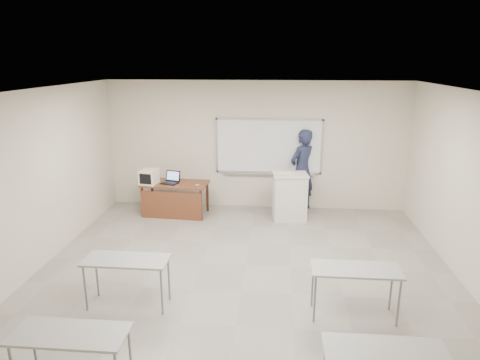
# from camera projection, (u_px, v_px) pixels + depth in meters

# --- Properties ---
(floor) EXTENTS (7.00, 8.00, 0.01)m
(floor) POSITION_uv_depth(u_px,v_px,m) (241.00, 292.00, 6.60)
(floor) COLOR gray
(floor) RESTS_ON ground
(whiteboard) EXTENTS (2.48, 0.10, 1.31)m
(whiteboard) POSITION_uv_depth(u_px,v_px,m) (269.00, 147.00, 9.97)
(whiteboard) COLOR white
(whiteboard) RESTS_ON floor
(student_desks) EXTENTS (4.40, 2.20, 0.73)m
(student_desks) POSITION_uv_depth(u_px,v_px,m) (232.00, 301.00, 5.12)
(student_desks) COLOR gray
(student_desks) RESTS_ON floor
(instructor_desk) EXTENTS (1.47, 0.74, 0.75)m
(instructor_desk) POSITION_uv_depth(u_px,v_px,m) (174.00, 193.00, 9.65)
(instructor_desk) COLOR brown
(instructor_desk) RESTS_ON floor
(podium) EXTENTS (0.75, 0.54, 1.05)m
(podium) POSITION_uv_depth(u_px,v_px,m) (290.00, 197.00, 9.45)
(podium) COLOR white
(podium) RESTS_ON floor
(crt_monitor) EXTENTS (0.36, 0.41, 0.34)m
(crt_monitor) POSITION_uv_depth(u_px,v_px,m) (149.00, 177.00, 9.59)
(crt_monitor) COLOR beige
(crt_monitor) RESTS_ON instructor_desk
(laptop) EXTENTS (0.35, 0.33, 0.26)m
(laptop) POSITION_uv_depth(u_px,v_px,m) (170.00, 180.00, 9.68)
(laptop) COLOR black
(laptop) RESTS_ON instructor_desk
(mouse) EXTENTS (0.11, 0.09, 0.04)m
(mouse) POSITION_uv_depth(u_px,v_px,m) (197.00, 185.00, 9.46)
(mouse) COLOR #A2A5A8
(mouse) RESTS_ON instructor_desk
(keyboard) EXTENTS (0.49, 0.20, 0.03)m
(keyboard) POSITION_uv_depth(u_px,v_px,m) (284.00, 172.00, 9.39)
(keyboard) COLOR beige
(keyboard) RESTS_ON podium
(presenter) EXTENTS (0.83, 0.81, 1.92)m
(presenter) POSITION_uv_depth(u_px,v_px,m) (302.00, 170.00, 9.96)
(presenter) COLOR black
(presenter) RESTS_ON floor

